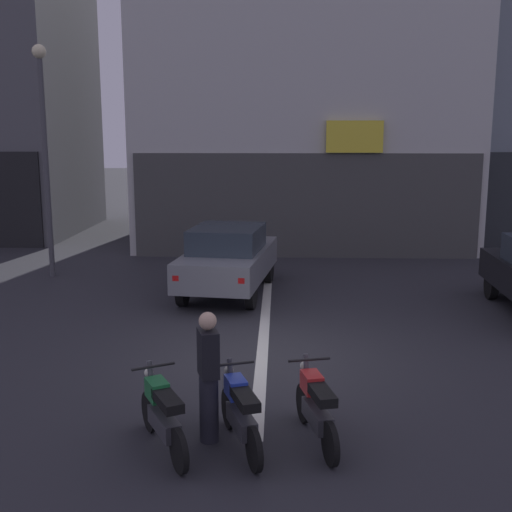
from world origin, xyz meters
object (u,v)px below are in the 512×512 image
car_grey_crossing_near (228,257)px  motorcycle_blue_row_left_mid (240,412)px  person_by_motorcycles (209,376)px  motorcycle_green_row_leftmost (162,414)px  street_lamp (44,136)px  motorcycle_red_row_centre (316,407)px

car_grey_crossing_near → motorcycle_blue_row_left_mid: (0.74, -7.60, -0.43)m
car_grey_crossing_near → person_by_motorcycles: size_ratio=2.57×
motorcycle_green_row_leftmost → street_lamp: bearing=116.6°
car_grey_crossing_near → motorcycle_red_row_centre: 7.61m
car_grey_crossing_near → street_lamp: size_ratio=0.72×
motorcycle_red_row_centre → motorcycle_blue_row_left_mid: bearing=-169.1°
motorcycle_green_row_leftmost → motorcycle_red_row_centre: 1.89m
motorcycle_green_row_leftmost → person_by_motorcycles: (0.54, 0.25, 0.40)m
street_lamp → motorcycle_blue_row_left_mid: street_lamp is taller
motorcycle_green_row_leftmost → motorcycle_red_row_centre: bearing=8.6°
motorcycle_red_row_centre → person_by_motorcycles: (-1.33, -0.03, 0.40)m
car_grey_crossing_near → street_lamp: 5.92m
street_lamp → car_grey_crossing_near: bearing=-19.3°
person_by_motorcycles → motorcycle_red_row_centre: bearing=1.4°
car_grey_crossing_near → motorcycle_blue_row_left_mid: car_grey_crossing_near is taller
motorcycle_green_row_leftmost → motorcycle_red_row_centre: (1.87, 0.28, 0.00)m
car_grey_crossing_near → street_lamp: bearing=160.7°
motorcycle_green_row_leftmost → motorcycle_red_row_centre: size_ratio=0.92×
car_grey_crossing_near → person_by_motorcycles: person_by_motorcycles is taller
street_lamp → motorcycle_red_row_centre: street_lamp is taller
car_grey_crossing_near → motorcycle_green_row_leftmost: size_ratio=2.85×
motorcycle_blue_row_left_mid → person_by_motorcycles: person_by_motorcycles is taller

